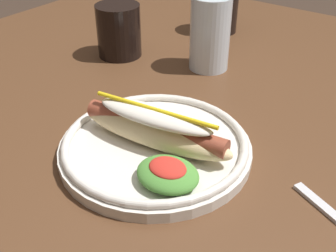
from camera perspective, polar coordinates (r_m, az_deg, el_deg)
dining_table at (r=0.80m, az=7.02°, el=-0.47°), size 1.28×1.02×0.74m
hot_dog_plate at (r=0.57m, az=-1.70°, el=-2.29°), size 0.27×0.27×0.08m
soda_cup at (r=0.86m, az=-6.77°, el=12.90°), size 0.09×0.09×0.10m
water_cup at (r=0.80m, az=5.80°, el=12.56°), size 0.08×0.08×0.14m
extra_cup at (r=1.00m, az=7.23°, el=16.08°), size 0.08×0.08×0.12m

